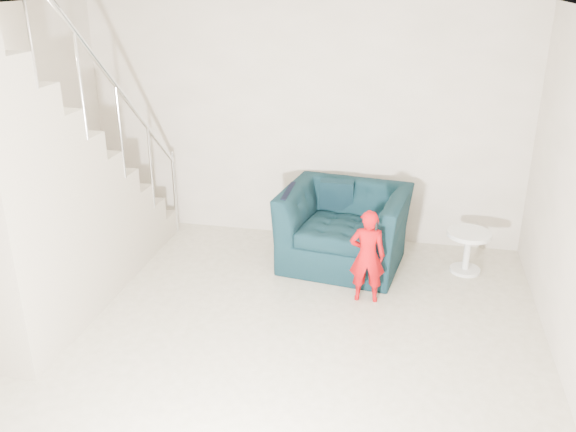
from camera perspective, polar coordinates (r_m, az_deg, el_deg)
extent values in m
plane|color=#9E947A|center=(5.07, -4.55, -13.90)|extent=(5.50, 5.50, 0.00)
plane|color=silver|center=(4.11, -5.73, 18.17)|extent=(5.50, 5.50, 0.00)
plane|color=#AA9E8A|center=(6.97, 1.39, 8.62)|extent=(5.00, 0.00, 5.00)
imported|color=black|center=(6.54, 5.28, -1.05)|extent=(1.42, 1.28, 0.83)
imported|color=#940409|center=(5.80, 7.43, -3.74)|extent=(0.36, 0.25, 0.93)
cylinder|color=silver|center=(6.58, 16.60, -1.62)|extent=(0.45, 0.45, 0.05)
cylinder|color=silver|center=(6.67, 16.39, -3.41)|extent=(0.07, 0.07, 0.41)
cylinder|color=silver|center=(6.75, 16.22, -4.85)|extent=(0.32, 0.32, 0.03)
cube|color=#ADA089|center=(7.60, -14.27, -0.56)|extent=(1.00, 0.30, 0.27)
cube|color=#ADA089|center=(7.30, -15.36, -0.47)|extent=(1.00, 0.30, 0.54)
cube|color=#ADA089|center=(7.01, -16.54, -0.37)|extent=(1.00, 0.30, 0.81)
cube|color=#ADA089|center=(6.72, -17.82, -0.27)|extent=(1.00, 0.30, 1.08)
cube|color=#ADA089|center=(6.43, -19.21, -0.15)|extent=(1.00, 0.30, 1.35)
cube|color=#ADA089|center=(6.15, -20.74, -0.02)|extent=(1.00, 0.30, 1.62)
cube|color=#ADA089|center=(5.87, -22.41, 0.12)|extent=(1.00, 0.30, 1.89)
cube|color=#ADA089|center=(5.60, -24.25, 0.28)|extent=(1.00, 0.30, 2.16)
cylinder|color=silver|center=(5.67, -17.52, 13.78)|extent=(0.04, 3.03, 2.73)
cylinder|color=silver|center=(7.40, -10.54, 2.17)|extent=(0.04, 0.04, 1.00)
cube|color=black|center=(6.77, 4.62, 1.99)|extent=(0.37, 0.17, 0.36)
cube|color=black|center=(6.47, 0.04, -0.18)|extent=(0.06, 0.56, 0.63)
cube|color=black|center=(5.63, 8.30, -0.78)|extent=(0.03, 0.05, 0.10)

